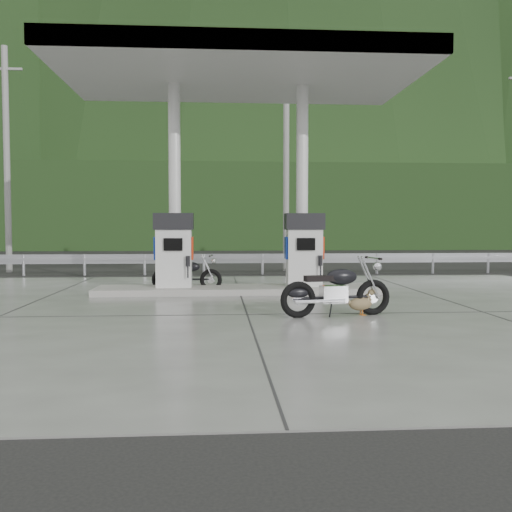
{
  "coord_description": "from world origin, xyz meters",
  "views": [
    {
      "loc": [
        -0.56,
        -11.45,
        1.65
      ],
      "look_at": [
        0.3,
        1.0,
        1.0
      ],
      "focal_mm": 40.0,
      "sensor_mm": 36.0,
      "label": 1
    }
  ],
  "objects": [
    {
      "name": "gas_pump_right",
      "position": [
        1.6,
        2.5,
        1.07
      ],
      "size": [
        0.95,
        0.55,
        1.8
      ],
      "primitive_type": null,
      "color": "silver",
      "rests_on": "pump_island"
    },
    {
      "name": "utility_pole_a",
      "position": [
        -8.0,
        9.5,
        4.0
      ],
      "size": [
        0.22,
        0.22,
        8.0
      ],
      "primitive_type": "cylinder",
      "color": "gray",
      "rests_on": "ground"
    },
    {
      "name": "gas_pump_left",
      "position": [
        -1.6,
        2.5,
        1.07
      ],
      "size": [
        0.95,
        0.55,
        1.8
      ],
      "primitive_type": null,
      "color": "silver",
      "rests_on": "pump_island"
    },
    {
      "name": "forecourt_apron",
      "position": [
        0.0,
        0.0,
        0.01
      ],
      "size": [
        18.0,
        14.0,
        0.02
      ],
      "primitive_type": "cube",
      "color": "slate",
      "rests_on": "ground"
    },
    {
      "name": "pump_island",
      "position": [
        0.0,
        2.5,
        0.1
      ],
      "size": [
        7.0,
        1.4,
        0.15
      ],
      "primitive_type": "cube",
      "color": "gray",
      "rests_on": "forecourt_apron"
    },
    {
      "name": "motorcycle_left",
      "position": [
        1.6,
        -1.29,
        0.49
      ],
      "size": [
        2.05,
        0.96,
        0.93
      ],
      "primitive_type": null,
      "rotation": [
        0.0,
        0.0,
        0.18
      ],
      "color": "black",
      "rests_on": "forecourt_apron"
    },
    {
      "name": "canopy_roof",
      "position": [
        0.0,
        2.5,
        5.37
      ],
      "size": [
        8.5,
        5.0,
        0.4
      ],
      "primitive_type": "cube",
      "color": "silver",
      "rests_on": "canopy_column_left"
    },
    {
      "name": "road",
      "position": [
        0.0,
        11.5,
        0.0
      ],
      "size": [
        60.0,
        7.0,
        0.01
      ],
      "primitive_type": "cube",
      "color": "black",
      "rests_on": "ground"
    },
    {
      "name": "canopy_column_left",
      "position": [
        -1.6,
        2.9,
        2.67
      ],
      "size": [
        0.3,
        0.3,
        5.0
      ],
      "primitive_type": "cylinder",
      "color": "silver",
      "rests_on": "pump_island"
    },
    {
      "name": "duck",
      "position": [
        2.07,
        -1.21,
        0.22
      ],
      "size": [
        0.58,
        0.29,
        0.4
      ],
      "primitive_type": null,
      "rotation": [
        0.0,
        0.0,
        0.25
      ],
      "color": "brown",
      "rests_on": "forecourt_apron"
    },
    {
      "name": "motorcycle_right",
      "position": [
        -1.32,
        3.02,
        0.42
      ],
      "size": [
        1.72,
        0.71,
        0.79
      ],
      "primitive_type": null,
      "rotation": [
        0.0,
        0.0,
        -0.11
      ],
      "color": "black",
      "rests_on": "forecourt_apron"
    },
    {
      "name": "forested_hills",
      "position": [
        0.0,
        60.0,
        0.0
      ],
      "size": [
        100.0,
        40.0,
        140.0
      ],
      "primitive_type": null,
      "color": "black",
      "rests_on": "ground"
    },
    {
      "name": "ground",
      "position": [
        0.0,
        0.0,
        0.0
      ],
      "size": [
        160.0,
        160.0,
        0.0
      ],
      "primitive_type": "plane",
      "color": "black",
      "rests_on": "ground"
    },
    {
      "name": "canopy_column_right",
      "position": [
        1.6,
        2.9,
        2.67
      ],
      "size": [
        0.3,
        0.3,
        5.0
      ],
      "primitive_type": "cylinder",
      "color": "silver",
      "rests_on": "pump_island"
    },
    {
      "name": "tree_band",
      "position": [
        0.0,
        30.0,
        3.0
      ],
      "size": [
        80.0,
        6.0,
        6.0
      ],
      "primitive_type": "cube",
      "color": "black",
      "rests_on": "ground"
    },
    {
      "name": "utility_pole_b",
      "position": [
        2.0,
        9.5,
        4.0
      ],
      "size": [
        0.22,
        0.22,
        8.0
      ],
      "primitive_type": "cylinder",
      "color": "gray",
      "rests_on": "ground"
    },
    {
      "name": "guardrail",
      "position": [
        0.0,
        8.0,
        0.71
      ],
      "size": [
        26.0,
        0.16,
        1.42
      ],
      "primitive_type": null,
      "color": "#9D9FA5",
      "rests_on": "ground"
    }
  ]
}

